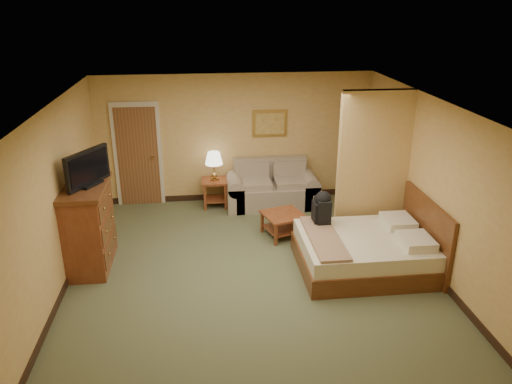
{
  "coord_description": "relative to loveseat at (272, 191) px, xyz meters",
  "views": [
    {
      "loc": [
        -0.7,
        -6.72,
        3.98
      ],
      "look_at": [
        0.14,
        0.6,
        1.08
      ],
      "focal_mm": 35.0,
      "sensor_mm": 36.0,
      "label": 1
    }
  ],
  "objects": [
    {
      "name": "floor",
      "position": [
        -0.69,
        -2.58,
        -0.3
      ],
      "size": [
        6.0,
        6.0,
        0.0
      ],
      "primitive_type": "plane",
      "color": "#535B3B",
      "rests_on": "ground"
    },
    {
      "name": "ceiling",
      "position": [
        -0.69,
        -2.58,
        2.3
      ],
      "size": [
        6.0,
        6.0,
        0.0
      ],
      "primitive_type": "plane",
      "rotation": [
        3.14,
        0.0,
        0.0
      ],
      "color": "white",
      "rests_on": "back_wall"
    },
    {
      "name": "back_wall",
      "position": [
        -0.69,
        0.42,
        1.0
      ],
      "size": [
        5.5,
        0.02,
        2.6
      ],
      "primitive_type": "cube",
      "color": "tan",
      "rests_on": "floor"
    },
    {
      "name": "left_wall",
      "position": [
        -3.44,
        -2.58,
        1.0
      ],
      "size": [
        0.02,
        6.0,
        2.6
      ],
      "primitive_type": "cube",
      "color": "tan",
      "rests_on": "floor"
    },
    {
      "name": "right_wall",
      "position": [
        2.06,
        -2.58,
        1.0
      ],
      "size": [
        0.02,
        6.0,
        2.6
      ],
      "primitive_type": "cube",
      "color": "tan",
      "rests_on": "floor"
    },
    {
      "name": "partition",
      "position": [
        1.46,
        -1.65,
        1.0
      ],
      "size": [
        1.2,
        0.15,
        2.6
      ],
      "primitive_type": "cube",
      "color": "tan",
      "rests_on": "floor"
    },
    {
      "name": "door",
      "position": [
        -2.64,
        0.39,
        0.73
      ],
      "size": [
        0.94,
        0.16,
        2.1
      ],
      "color": "beige",
      "rests_on": "floor"
    },
    {
      "name": "baseboard",
      "position": [
        -0.69,
        0.41,
        -0.24
      ],
      "size": [
        5.5,
        0.02,
        0.12
      ],
      "primitive_type": "cube",
      "color": "black",
      "rests_on": "floor"
    },
    {
      "name": "loveseat",
      "position": [
        0.0,
        0.0,
        0.0
      ],
      "size": [
        1.83,
        0.85,
        0.92
      ],
      "color": "gray",
      "rests_on": "floor"
    },
    {
      "name": "side_table",
      "position": [
        -1.15,
        0.07,
        0.07
      ],
      "size": [
        0.51,
        0.51,
        0.56
      ],
      "color": "maroon",
      "rests_on": "floor"
    },
    {
      "name": "table_lamp",
      "position": [
        -1.15,
        0.07,
        0.7
      ],
      "size": [
        0.35,
        0.35,
        0.58
      ],
      "color": "#A87D3D",
      "rests_on": "side_table"
    },
    {
      "name": "coffee_table",
      "position": [
        -0.0,
        -1.42,
        0.0
      ],
      "size": [
        0.82,
        0.82,
        0.42
      ],
      "rotation": [
        0.0,
        0.0,
        0.3
      ],
      "color": "maroon",
      "rests_on": "floor"
    },
    {
      "name": "wall_picture",
      "position": [
        0.0,
        0.4,
        1.3
      ],
      "size": [
        0.7,
        0.04,
        0.54
      ],
      "color": "#B78E3F",
      "rests_on": "back_wall"
    },
    {
      "name": "dresser",
      "position": [
        -3.17,
        -2.1,
        0.38
      ],
      "size": [
        0.66,
        1.26,
        1.35
      ],
      "color": "maroon",
      "rests_on": "floor"
    },
    {
      "name": "tv",
      "position": [
        -3.07,
        -2.1,
        1.3
      ],
      "size": [
        0.49,
        0.8,
        0.54
      ],
      "rotation": [
        0.0,
        0.0,
        -0.52
      ],
      "color": "black",
      "rests_on": "dresser"
    },
    {
      "name": "bed",
      "position": [
        1.13,
        -2.68,
        0.0
      ],
      "size": [
        2.01,
        1.71,
        1.1
      ],
      "color": "#542A13",
      "rests_on": "floor"
    },
    {
      "name": "backpack",
      "position": [
        0.5,
        -2.14,
        0.54
      ],
      "size": [
        0.26,
        0.33,
        0.56
      ],
      "rotation": [
        0.0,
        0.0,
        0.01
      ],
      "color": "black",
      "rests_on": "bed"
    }
  ]
}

